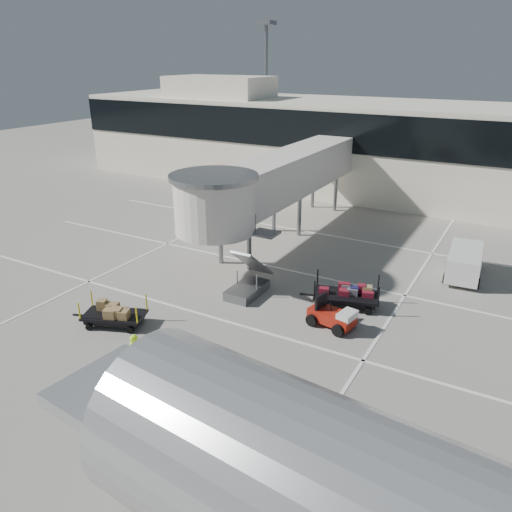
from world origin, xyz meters
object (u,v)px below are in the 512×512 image
object	(u,v)px
suitcase_cart	(346,296)
ground_worker	(135,356)
baggage_tug	(333,317)
box_cart_far	(115,315)
belt_loader	(233,181)
box_cart_near	(186,371)
minivan	(465,260)

from	to	relation	value
suitcase_cart	ground_worker	distance (m)	11.06
baggage_tug	ground_worker	distance (m)	9.22
box_cart_far	belt_loader	xyz separation A→B (m)	(-8.95, 24.88, 0.18)
box_cart_near	minivan	distance (m)	17.97
baggage_tug	belt_loader	bearing A→B (deg)	143.03
baggage_tug	ground_worker	xyz separation A→B (m)	(-5.38, -7.48, 0.38)
baggage_tug	suitcase_cart	world-z (taller)	suitcase_cart
minivan	ground_worker	bearing A→B (deg)	-125.00
ground_worker	minivan	distance (m)	19.37
box_cart_far	baggage_tug	bearing A→B (deg)	7.51
box_cart_far	belt_loader	distance (m)	26.45
ground_worker	box_cart_near	bearing A→B (deg)	8.29
baggage_tug	belt_loader	size ratio (longest dim) A/B	0.57
box_cart_far	minivan	world-z (taller)	minivan
baggage_tug	suitcase_cart	size ratio (longest dim) A/B	0.58
suitcase_cart	box_cart_far	xyz separation A→B (m)	(-8.80, -7.21, -0.02)
baggage_tug	suitcase_cart	xyz separation A→B (m)	(-0.18, 2.28, 0.03)
box_cart_near	ground_worker	world-z (taller)	ground_worker
baggage_tug	minivan	world-z (taller)	minivan
suitcase_cart	ground_worker	xyz separation A→B (m)	(-5.20, -9.75, 0.35)
minivan	belt_loader	bearing A→B (deg)	149.77
box_cart_near	minivan	world-z (taller)	minivan
box_cart_far	belt_loader	bearing A→B (deg)	88.51
baggage_tug	belt_loader	distance (m)	26.83
suitcase_cart	belt_loader	bearing A→B (deg)	118.15
box_cart_near	minivan	size ratio (longest dim) A/B	0.88
baggage_tug	box_cart_near	size ratio (longest dim) A/B	0.61
suitcase_cart	box_cart_far	size ratio (longest dim) A/B	1.14
baggage_tug	belt_loader	xyz separation A→B (m)	(-17.94, 19.95, 0.20)
baggage_tug	box_cart_near	world-z (taller)	box_cart_near
baggage_tug	ground_worker	world-z (taller)	ground_worker
belt_loader	ground_worker	bearing A→B (deg)	-79.56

